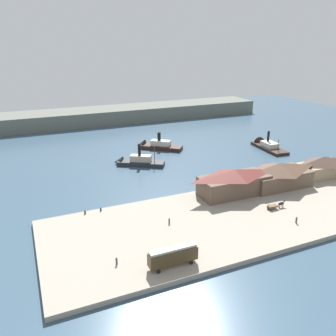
% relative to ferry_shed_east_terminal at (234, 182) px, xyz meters
% --- Properties ---
extents(ground_plane, '(320.00, 320.00, 0.00)m').
position_rel_ferry_shed_east_terminal_xyz_m(ground_plane, '(-2.52, 10.14, -5.22)').
color(ground_plane, '#385166').
extents(quay_promenade, '(110.00, 36.00, 1.20)m').
position_rel_ferry_shed_east_terminal_xyz_m(quay_promenade, '(-2.52, -11.86, -4.62)').
color(quay_promenade, '#9E9384').
rests_on(quay_promenade, ground).
extents(seawall_edge, '(110.00, 0.80, 1.00)m').
position_rel_ferry_shed_east_terminal_xyz_m(seawall_edge, '(-2.52, 6.54, -4.72)').
color(seawall_edge, gray).
rests_on(seawall_edge, ground).
extents(ferry_shed_east_terminal, '(21.76, 9.50, 7.93)m').
position_rel_ferry_shed_east_terminal_xyz_m(ferry_shed_east_terminal, '(0.00, 0.00, 0.00)').
color(ferry_shed_east_terminal, brown).
rests_on(ferry_shed_east_terminal, quay_promenade).
extents(ferry_shed_west_terminal, '(20.64, 10.74, 7.82)m').
position_rel_ferry_shed_east_terminal_xyz_m(ferry_shed_west_terminal, '(16.48, -0.40, -0.05)').
color(ferry_shed_west_terminal, brown).
rests_on(ferry_shed_west_terminal, quay_promenade).
extents(ferry_shed_central_terminal, '(17.18, 8.82, 6.93)m').
position_rel_ferry_shed_east_terminal_xyz_m(ferry_shed_central_terminal, '(36.67, 0.73, -0.50)').
color(ferry_shed_central_terminal, '#998466').
rests_on(ferry_shed_central_terminal, quay_promenade).
extents(street_tram, '(10.54, 2.47, 4.30)m').
position_rel_ferry_shed_east_terminal_xyz_m(street_tram, '(-31.75, -25.41, -1.51)').
color(street_tram, '#4C381E').
rests_on(street_tram, quay_promenade).
extents(horse_cart, '(5.80, 1.54, 1.87)m').
position_rel_ferry_shed_east_terminal_xyz_m(horse_cart, '(5.36, -12.98, -3.10)').
color(horse_cart, brown).
rests_on(horse_cart, quay_promenade).
extents(pedestrian_standing_center, '(0.41, 0.41, 1.66)m').
position_rel_ferry_shed_east_terminal_xyz_m(pedestrian_standing_center, '(-42.30, -20.21, -3.26)').
color(pedestrian_standing_center, '#33384C').
rests_on(pedestrian_standing_center, quay_promenade).
extents(pedestrian_by_tram, '(0.40, 0.40, 1.62)m').
position_rel_ferry_shed_east_terminal_xyz_m(pedestrian_by_tram, '(-25.35, -8.93, -3.28)').
color(pedestrian_by_tram, '#3D4C42').
rests_on(pedestrian_by_tram, quay_promenade).
extents(pedestrian_near_cart, '(0.44, 0.44, 1.79)m').
position_rel_ferry_shed_east_terminal_xyz_m(pedestrian_near_cart, '(4.72, -21.63, -3.20)').
color(pedestrian_near_cart, '#4C3D33').
rests_on(pedestrian_near_cart, quay_promenade).
extents(mooring_post_west, '(0.44, 0.44, 0.90)m').
position_rel_ferry_shed_east_terminal_xyz_m(mooring_post_west, '(-39.79, 5.05, -3.57)').
color(mooring_post_west, black).
rests_on(mooring_post_west, quay_promenade).
extents(mooring_post_east, '(0.44, 0.44, 0.90)m').
position_rel_ferry_shed_east_terminal_xyz_m(mooring_post_east, '(-44.09, 5.04, -3.57)').
color(mooring_post_east, black).
rests_on(mooring_post_east, quay_promenade).
extents(ferry_moored_west, '(19.53, 17.62, 9.56)m').
position_rel_ferry_shed_east_terminal_xyz_m(ferry_moored_west, '(-3.05, 57.47, -3.91)').
color(ferry_moored_west, black).
rests_on(ferry_moored_west, ground).
extents(ferry_outer_harbor, '(19.24, 14.45, 10.13)m').
position_rel_ferry_shed_east_terminal_xyz_m(ferry_outer_harbor, '(-18.12, 40.11, -3.85)').
color(ferry_outer_harbor, '#23282D').
rests_on(ferry_outer_harbor, ground).
extents(ferry_approaching_west, '(8.25, 22.14, 10.36)m').
position_rel_ferry_shed_east_terminal_xyz_m(ferry_approaching_west, '(43.19, 39.37, -4.18)').
color(ferry_approaching_west, black).
rests_on(ferry_approaching_west, ground).
extents(far_headland, '(180.00, 24.00, 8.00)m').
position_rel_ferry_shed_east_terminal_xyz_m(far_headland, '(-2.52, 120.14, -1.22)').
color(far_headland, '#60665B').
rests_on(far_headland, ground).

